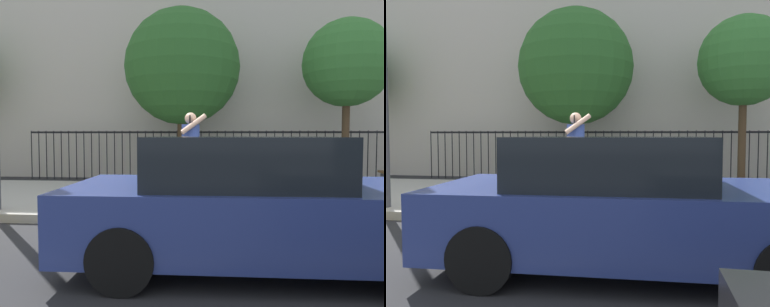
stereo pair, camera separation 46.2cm
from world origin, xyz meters
TOP-DOWN VIEW (x-y plane):
  - ground_plane at (0.00, 0.00)m, footprint 60.00×60.00m
  - sidewalk at (0.00, 2.20)m, footprint 28.00×4.40m
  - building_facade at (0.00, 8.50)m, footprint 28.00×4.00m
  - iron_fence at (0.00, 5.90)m, footprint 12.03×0.04m
  - parked_hatchback at (0.71, -1.67)m, footprint 4.22×1.91m
  - pedestrian_on_phone at (-0.29, 1.24)m, footprint 0.55×0.72m
  - street_tree_near at (3.69, 4.75)m, footprint 2.39×2.39m
  - street_tree_mid at (-0.86, 4.88)m, footprint 3.31×3.31m

SIDE VIEW (x-z plane):
  - ground_plane at x=0.00m, z-range 0.00..0.00m
  - sidewalk at x=0.00m, z-range 0.00..0.15m
  - parked_hatchback at x=0.71m, z-range -0.02..1.43m
  - iron_fence at x=0.00m, z-range 0.22..1.82m
  - pedestrian_on_phone at x=-0.29m, z-range 0.29..2.04m
  - street_tree_mid at x=-0.86m, z-range 0.87..5.94m
  - street_tree_near at x=3.69m, z-range 1.10..5.74m
  - building_facade at x=0.00m, z-range 0.00..9.16m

